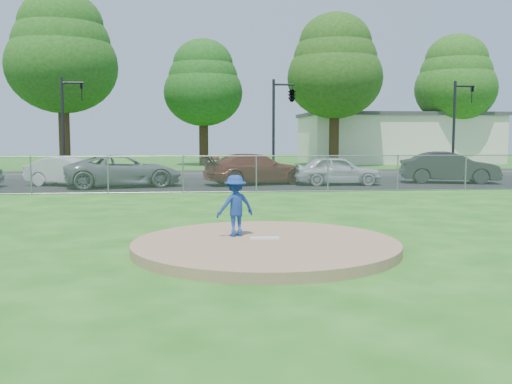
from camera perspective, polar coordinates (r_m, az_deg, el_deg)
ground at (r=21.48m, az=-2.09°, el=-0.57°), size 120.00×120.00×0.00m
pitchers_mound at (r=11.60m, az=0.97°, el=-5.39°), size 5.40×5.40×0.20m
pitching_rubber at (r=11.78m, az=0.86°, el=-4.64°), size 0.60×0.15×0.04m
chain_link_fence at (r=23.40m, az=-2.40°, el=1.78°), size 40.00×0.06×1.50m
parking_lot at (r=27.94m, az=-2.92°, el=0.87°), size 50.00×8.00×0.01m
street at (r=35.41m, az=-3.49°, el=1.87°), size 60.00×7.00×0.01m
commercial_building at (r=52.26m, az=13.78°, el=5.30°), size 16.40×9.40×4.30m
tree_left at (r=43.81m, az=-18.85°, el=13.10°), size 7.84×7.84×12.53m
tree_center at (r=45.50m, az=-5.30°, el=10.84°), size 6.16×6.16×9.84m
tree_right at (r=44.84m, az=7.90°, el=12.41°), size 7.28×7.28×11.63m
tree_far_right at (r=51.20m, az=19.35°, el=10.63°), size 6.72×6.72×10.74m
traffic_signal_left at (r=34.15m, az=-18.37°, el=7.10°), size 1.28×0.20×5.60m
traffic_signal_center at (r=33.81m, az=3.42°, el=9.51°), size 1.42×2.48×5.60m
traffic_signal_right at (r=36.78m, az=19.54°, el=6.94°), size 1.28×0.20×5.60m
pitcher at (r=12.06m, az=-2.09°, el=-1.37°), size 0.96×0.77×1.30m
traffic_cone at (r=26.97m, az=-15.29°, el=1.16°), size 0.31×0.31×0.60m
parked_car_white at (r=27.89m, az=-18.10°, el=1.98°), size 4.30×2.59×1.34m
parked_car_gray at (r=26.61m, az=-13.11°, el=2.07°), size 5.66×3.65×1.45m
parked_car_darkred at (r=27.26m, az=0.01°, el=2.32°), size 5.44×3.51×1.47m
parked_car_pearl at (r=27.25m, az=8.15°, el=2.17°), size 4.12×1.81×1.38m
parked_car_charcoal at (r=29.65m, az=18.75°, el=2.35°), size 4.90×2.65×1.53m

